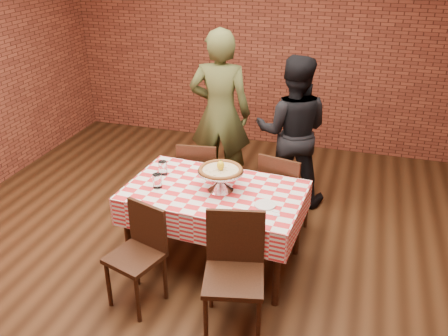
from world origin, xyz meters
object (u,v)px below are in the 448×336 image
(water_glass_left, at_px, (157,181))
(diner_black, at_px, (292,132))
(pizza, at_px, (221,170))
(chair_far_right, at_px, (285,192))
(condiment_caddy, at_px, (232,171))
(table, at_px, (215,227))
(pizza_stand, at_px, (221,180))
(chair_far_left, at_px, (201,177))
(chair_near_right, at_px, (234,278))
(diner_olive, at_px, (220,114))
(chair_near_left, at_px, (135,260))
(water_glass_right, at_px, (163,168))

(water_glass_left, xyz_separation_m, diner_black, (0.94, 1.45, 0.01))
(pizza, bearing_deg, chair_far_right, 55.10)
(diner_black, bearing_deg, water_glass_left, 51.48)
(pizza, relative_size, condiment_caddy, 3.01)
(table, distance_m, pizza_stand, 0.48)
(table, relative_size, chair_far_left, 1.72)
(pizza_stand, relative_size, chair_far_left, 0.46)
(pizza_stand, bearing_deg, chair_near_right, -66.08)
(table, xyz_separation_m, diner_olive, (-0.37, 1.36, 0.57))
(pizza, distance_m, chair_far_right, 0.94)
(table, height_order, condiment_caddy, condiment_caddy)
(diner_black, bearing_deg, pizza, 67.68)
(condiment_caddy, bearing_deg, diner_olive, 101.41)
(chair_near_left, distance_m, chair_far_right, 1.69)
(condiment_caddy, distance_m, chair_far_left, 0.78)
(water_glass_left, distance_m, condiment_caddy, 0.68)
(chair_far_right, relative_size, diner_black, 0.54)
(chair_near_right, height_order, diner_olive, diner_olive)
(water_glass_left, bearing_deg, chair_near_right, -35.95)
(table, bearing_deg, chair_near_right, -62.39)
(pizza, height_order, chair_far_right, pizza)
(table, bearing_deg, pizza_stand, 21.07)
(chair_near_right, bearing_deg, chair_far_right, 72.44)
(pizza_stand, bearing_deg, chair_far_right, 55.10)
(chair_near_right, bearing_deg, pizza, 101.26)
(chair_near_left, bearing_deg, chair_far_right, 73.37)
(water_glass_right, bearing_deg, condiment_caddy, 11.77)
(table, xyz_separation_m, chair_far_right, (0.51, 0.68, 0.07))
(pizza_stand, distance_m, chair_near_left, 0.98)
(condiment_caddy, bearing_deg, table, -116.76)
(water_glass_left, relative_size, diner_olive, 0.07)
(condiment_caddy, bearing_deg, pizza_stand, -107.00)
(diner_olive, bearing_deg, chair_far_left, 79.86)
(pizza, xyz_separation_m, chair_far_right, (0.46, 0.66, -0.49))
(pizza, height_order, diner_olive, diner_olive)
(table, relative_size, chair_near_right, 1.64)
(pizza, distance_m, water_glass_left, 0.57)
(water_glass_left, xyz_separation_m, chair_near_left, (0.05, -0.61, -0.39))
(chair_near_left, distance_m, diner_olive, 2.15)
(chair_far_left, bearing_deg, chair_near_right, 109.94)
(pizza, distance_m, condiment_caddy, 0.28)
(chair_far_left, relative_size, diner_black, 0.53)
(chair_far_left, xyz_separation_m, diner_olive, (0.03, 0.61, 0.50))
(pizza, xyz_separation_m, diner_olive, (-0.42, 1.34, 0.00))
(water_glass_left, bearing_deg, diner_black, 57.14)
(chair_near_right, height_order, diner_black, diner_black)
(table, xyz_separation_m, condiment_caddy, (0.08, 0.27, 0.45))
(table, distance_m, condiment_caddy, 0.53)
(table, bearing_deg, chair_far_left, 118.00)
(water_glass_right, xyz_separation_m, condiment_caddy, (0.62, 0.13, -0.00))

